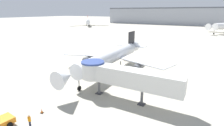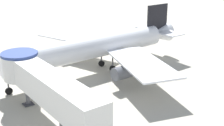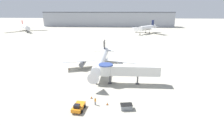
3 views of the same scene
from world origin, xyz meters
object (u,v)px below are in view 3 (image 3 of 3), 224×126
(jet_bridge, at_px, (125,70))
(pushback_tug_orange, at_px, (78,107))
(service_container_gray, at_px, (126,107))
(traffic_cone_port_wing, at_px, (70,69))
(traffic_cone_near_nose, at_px, (91,97))
(ground_crew_marshaller, at_px, (95,101))
(traffic_cone_apron_front, at_px, (107,103))
(background_jet_navy_tail, at_px, (147,28))
(background_jet_red_tail, at_px, (25,27))
(main_airplane, at_px, (101,60))

(jet_bridge, relative_size, pushback_tug_orange, 4.31)
(pushback_tug_orange, height_order, service_container_gray, pushback_tug_orange)
(jet_bridge, xyz_separation_m, traffic_cone_port_wing, (-19.87, 10.76, -3.95))
(traffic_cone_port_wing, bearing_deg, traffic_cone_near_nose, -59.75)
(traffic_cone_port_wing, height_order, ground_crew_marshaller, ground_crew_marshaller)
(traffic_cone_near_nose, bearing_deg, pushback_tug_orange, -108.56)
(traffic_cone_port_wing, bearing_deg, traffic_cone_apron_front, -55.15)
(traffic_cone_apron_front, bearing_deg, traffic_cone_port_wing, 124.85)
(service_container_gray, relative_size, background_jet_navy_tail, 0.10)
(traffic_cone_apron_front, relative_size, background_jet_red_tail, 0.02)
(traffic_cone_port_wing, distance_m, background_jet_red_tail, 138.12)
(traffic_cone_near_nose, height_order, traffic_cone_apron_front, same)
(jet_bridge, distance_m, traffic_cone_apron_front, 13.49)
(service_container_gray, bearing_deg, ground_crew_marshaller, 170.05)
(jet_bridge, height_order, pushback_tug_orange, jet_bridge)
(traffic_cone_apron_front, bearing_deg, traffic_cone_near_nose, 146.92)
(traffic_cone_near_nose, relative_size, background_jet_navy_tail, 0.03)
(main_airplane, distance_m, service_container_gray, 27.24)
(main_airplane, distance_m, background_jet_navy_tail, 107.32)
(traffic_cone_near_nose, xyz_separation_m, traffic_cone_port_wing, (-11.87, 20.35, -0.04))
(pushback_tug_orange, height_order, ground_crew_marshaller, ground_crew_marshaller)
(main_airplane, xyz_separation_m, traffic_cone_apron_front, (4.65, -24.06, -3.34))
(background_jet_red_tail, bearing_deg, ground_crew_marshaller, -93.17)
(traffic_cone_apron_front, bearing_deg, ground_crew_marshaller, -175.20)
(service_container_gray, bearing_deg, traffic_cone_port_wing, 129.74)
(jet_bridge, xyz_separation_m, ground_crew_marshaller, (-6.53, -12.57, -3.21))
(pushback_tug_orange, relative_size, ground_crew_marshaller, 2.27)
(traffic_cone_near_nose, xyz_separation_m, ground_crew_marshaller, (1.47, -2.97, 0.70))
(main_airplane, xyz_separation_m, service_container_gray, (9.00, -25.53, -3.10))
(main_airplane, height_order, ground_crew_marshaller, main_airplane)
(main_airplane, bearing_deg, background_jet_red_tail, 128.58)
(service_container_gray, xyz_separation_m, traffic_cone_near_nose, (-8.56, 4.22, -0.25))
(pushback_tug_orange, relative_size, traffic_cone_apron_front, 5.67)
(pushback_tug_orange, xyz_separation_m, traffic_cone_port_wing, (-10.04, 25.81, -0.49))
(service_container_gray, bearing_deg, traffic_cone_apron_front, 161.27)
(service_container_gray, bearing_deg, jet_bridge, 92.30)
(traffic_cone_apron_front, relative_size, background_jet_navy_tail, 0.03)
(background_jet_navy_tail, bearing_deg, main_airplane, -68.12)
(traffic_cone_near_nose, relative_size, traffic_cone_apron_front, 1.00)
(service_container_gray, distance_m, traffic_cone_port_wing, 31.96)
(pushback_tug_orange, xyz_separation_m, service_container_gray, (10.39, 1.23, -0.20))
(pushback_tug_orange, height_order, background_jet_red_tail, background_jet_red_tail)
(pushback_tug_orange, bearing_deg, main_airplane, 91.93)
(traffic_cone_near_nose, distance_m, background_jet_navy_tail, 128.01)
(main_airplane, height_order, service_container_gray, main_airplane)
(traffic_cone_apron_front, height_order, ground_crew_marshaller, ground_crew_marshaller)
(traffic_cone_near_nose, relative_size, traffic_cone_port_wing, 1.12)
(service_container_gray, height_order, traffic_cone_near_nose, service_container_gray)
(traffic_cone_near_nose, height_order, background_jet_red_tail, background_jet_red_tail)
(jet_bridge, height_order, ground_crew_marshaller, jet_bridge)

